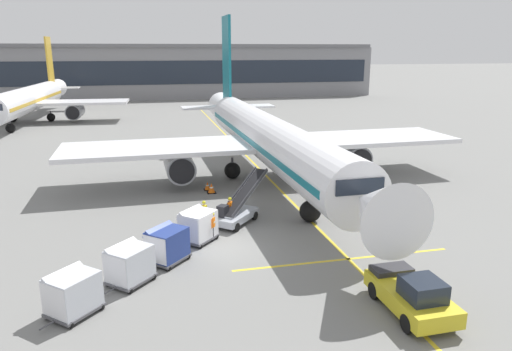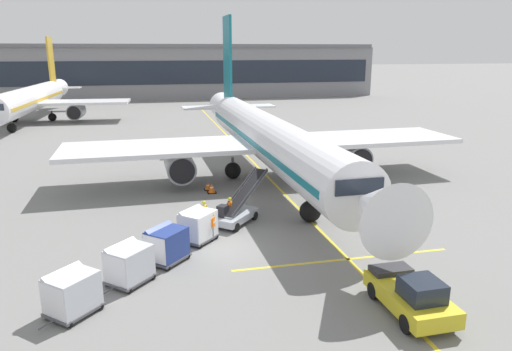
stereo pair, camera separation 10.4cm
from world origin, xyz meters
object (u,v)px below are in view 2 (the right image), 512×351
Objects in this scene: baggage_cart_second at (166,244)px; ground_crew_by_carts at (230,208)px; safety_cone_engine_keepout at (212,188)px; distant_airplane at (30,100)px; belt_loader at (237,210)px; pushback_tug at (411,295)px; baggage_cart_third at (128,263)px; ground_crew_by_loader at (204,212)px; ground_crew_marshaller at (213,224)px; parked_airplane at (267,138)px; baggage_cart_lead at (197,225)px; baggage_cart_fourth at (71,292)px; safety_cone_wingtip at (208,186)px.

ground_crew_by_carts is (4.19, 4.82, -0.00)m from baggage_cart_second.
distant_airplane reaches higher than safety_cone_engine_keepout.
belt_loader is 1.10× the size of pushback_tug.
baggage_cart_third is 0.07× the size of distant_airplane.
ground_crew_by_carts is (1.68, 0.34, 0.00)m from ground_crew_by_loader.
ground_crew_marshaller is at bearing 42.90° from baggage_cart_third.
safety_cone_engine_keepout is at bearing 91.88° from ground_crew_by_carts.
baggage_cart_third is at bearing -123.19° from parked_airplane.
pushback_tug is at bearing -51.16° from baggage_cart_lead.
pushback_tug is 0.12× the size of distant_airplane.
ground_crew_by_loader is at bearing 53.06° from baggage_cart_fourth.
baggage_cart_second is 1.00× the size of baggage_cart_fourth.
baggage_cart_third is 1.00× the size of baggage_cart_fourth.
ground_crew_by_loader is (4.35, 6.42, -0.00)m from baggage_cart_third.
baggage_cart_lead is 0.88m from ground_crew_marshaller.
distant_airplane reaches higher than ground_crew_by_loader.
ground_crew_by_carts reaches higher than safety_cone_wingtip.
belt_loader is at bearing -83.97° from safety_cone_engine_keepout.
ground_crew_by_carts is 6.92m from safety_cone_engine_keepout.
baggage_cart_fourth is 1.46× the size of ground_crew_by_carts.
pushback_tug is at bearing -66.15° from distant_airplane.
ground_crew_by_carts is 53.94m from distant_airplane.
baggage_cart_lead is at bearing 173.48° from ground_crew_marshaller.
ground_crew_by_carts is at bearing 60.00° from ground_crew_marshaller.
ground_crew_by_loader is at bearing 55.91° from baggage_cart_third.
baggage_cart_third is at bearing 46.17° from baggage_cart_fourth.
parked_airplane reaches higher than safety_cone_engine_keepout.
baggage_cart_third is at bearing -74.42° from distant_airplane.
parked_airplane is 11.07m from belt_loader.
baggage_cart_fourth reaches higher than ground_crew_by_loader.
baggage_cart_fourth is 9.45m from ground_crew_marshaller.
safety_cone_wingtip is at bearing 81.17° from ground_crew_by_loader.
pushback_tug is 5.72× the size of safety_cone_engine_keepout.
baggage_cart_third is 6.24m from ground_crew_marshaller.
ground_crew_by_loader is 2.25× the size of safety_cone_engine_keepout.
baggage_cart_second reaches higher than pushback_tug.
baggage_cart_lead is 3.36m from ground_crew_by_carts.
baggage_cart_second is at bearing 46.67° from baggage_cart_third.
baggage_cart_fourth is at bearing -126.94° from ground_crew_by_loader.
safety_cone_wingtip is at bearing 65.05° from baggage_cart_fourth.
ground_crew_by_carts reaches higher than safety_cone_engine_keepout.
baggage_cart_lead and baggage_cart_third have the same top height.
ground_crew_by_loader is at bearing -68.08° from distant_airplane.
distant_airplane is (-15.64, 56.11, 2.37)m from baggage_cart_third.
baggage_cart_second is at bearing -72.12° from distant_airplane.
parked_airplane is 22.25m from pushback_tug.
ground_crew_marshaller is (0.22, -2.18, 0.00)m from ground_crew_by_loader.
baggage_cart_lead is at bearing -107.32° from ground_crew_by_loader.
parked_airplane is 24.48× the size of ground_crew_by_carts.
parked_airplane is 11.33m from ground_crew_by_carts.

